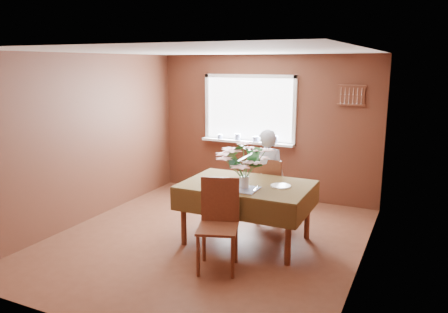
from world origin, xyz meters
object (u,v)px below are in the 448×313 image
at_px(dining_table, 247,191).
at_px(chair_near, 219,220).
at_px(flower_bouquet, 244,161).
at_px(chair_far, 270,188).
at_px(seated_woman, 266,177).

xyz_separation_m(dining_table, chair_near, (-0.02, -0.81, -0.14)).
bearing_deg(flower_bouquet, chair_far, 89.89).
height_order(dining_table, flower_bouquet, flower_bouquet).
distance_m(dining_table, flower_bouquet, 0.49).
relative_size(chair_near, flower_bouquet, 1.71).
xyz_separation_m(chair_far, chair_near, (-0.06, -1.62, 0.03)).
relative_size(dining_table, chair_near, 1.58).
distance_m(chair_far, chair_near, 1.62).
distance_m(chair_far, flower_bouquet, 1.18).
xyz_separation_m(dining_table, flower_bouquet, (0.05, -0.20, 0.44)).
distance_m(dining_table, chair_near, 0.82).
bearing_deg(chair_near, flower_bouquet, 66.14).
relative_size(chair_far, chair_near, 0.94).
bearing_deg(dining_table, seated_woman, 90.00).
height_order(chair_near, seated_woman, seated_woman).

